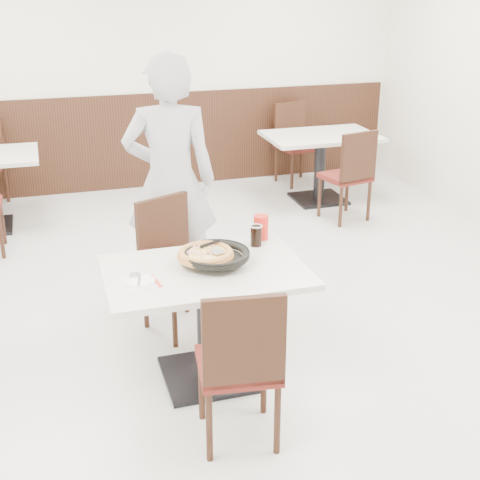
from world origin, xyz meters
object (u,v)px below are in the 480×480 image
object	(u,v)px
chair_near	(238,361)
side_plate	(141,281)
chair_far	(179,268)
red_cup	(261,227)
bg_table_right	(320,168)
pizza_pan	(216,258)
pizza	(206,255)
bg_chair_right_far	(297,145)
bg_chair_right_near	(345,175)
cola_glass	(256,236)
diner_person	(170,181)
main_table	(207,325)

from	to	relation	value
chair_near	side_plate	xyz separation A→B (m)	(-0.42, 0.53, 0.28)
chair_far	red_cup	xyz separation A→B (m)	(0.50, -0.28, 0.35)
chair_near	bg_table_right	size ratio (longest dim) A/B	0.79
chair_far	pizza_pan	world-z (taller)	chair_far
pizza	bg_chair_right_far	distance (m)	4.23
chair_near	bg_chair_right_near	bearing A→B (deg)	63.29
cola_glass	diner_person	distance (m)	1.01
cola_glass	bg_chair_right_far	world-z (taller)	bg_chair_right_far
chair_near	bg_chair_right_far	size ratio (longest dim) A/B	1.00
side_plate	bg_chair_right_near	bearing A→B (deg)	45.53
side_plate	diner_person	distance (m)	1.35
main_table	red_cup	distance (m)	0.75
side_plate	cola_glass	distance (m)	0.87
chair_near	side_plate	distance (m)	0.74
pizza_pan	side_plate	xyz separation A→B (m)	(-0.48, -0.12, -0.03)
pizza	pizza_pan	bearing A→B (deg)	-19.80
main_table	chair_near	distance (m)	0.61
pizza	bg_chair_right_far	xyz separation A→B (m)	(2.04, 3.69, -0.34)
side_plate	diner_person	world-z (taller)	diner_person
chair_near	pizza	distance (m)	0.75
chair_near	bg_chair_right_far	xyz separation A→B (m)	(2.03, 4.36, 0.00)
red_cup	pizza_pan	bearing A→B (deg)	-140.14
bg_table_right	chair_far	bearing A→B (deg)	-130.81
red_cup	cola_glass	bearing A→B (deg)	-122.82
pizza	red_cup	distance (m)	0.55
diner_person	cola_glass	bearing A→B (deg)	122.73
pizza_pan	bg_table_right	size ratio (longest dim) A/B	0.27
side_plate	red_cup	xyz separation A→B (m)	(0.87, 0.45, 0.07)
red_cup	bg_chair_right_far	world-z (taller)	bg_chair_right_far
chair_near	bg_chair_right_near	xyz separation A→B (m)	(2.04, 3.04, 0.00)
bg_chair_right_far	chair_near	bearing A→B (deg)	53.59
main_table	pizza_pan	bearing A→B (deg)	30.15
chair_near	diner_person	world-z (taller)	diner_person
side_plate	chair_near	bearing A→B (deg)	-51.82
cola_glass	bg_chair_right_far	distance (m)	3.87
diner_person	bg_chair_right_near	size ratio (longest dim) A/B	1.99
chair_far	side_plate	distance (m)	0.86
diner_person	bg_chair_right_near	xyz separation A→B (m)	(2.03, 1.24, -0.47)
main_table	cola_glass	world-z (taller)	cola_glass
diner_person	bg_chair_right_near	world-z (taller)	diner_person
chair_near	red_cup	world-z (taller)	chair_near
cola_glass	red_cup	size ratio (longest dim) A/B	0.81
chair_far	bg_chair_right_near	bearing A→B (deg)	-163.40
chair_far	red_cup	size ratio (longest dim) A/B	5.94
main_table	diner_person	size ratio (longest dim) A/B	0.64
cola_glass	bg_table_right	bearing A→B (deg)	59.47
main_table	pizza	world-z (taller)	pizza
red_cup	bg_chair_right_far	distance (m)	3.75
pizza	cola_glass	distance (m)	0.43
diner_person	bg_chair_right_far	bearing A→B (deg)	-117.43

